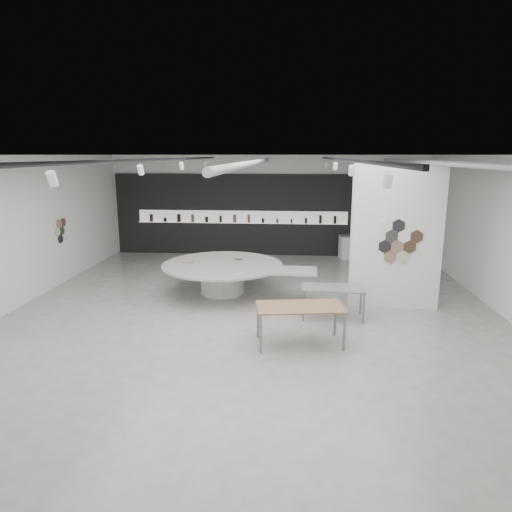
# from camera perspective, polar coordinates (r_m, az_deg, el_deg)

# --- Properties ---
(room) EXTENTS (12.02, 14.02, 3.82)m
(room) POSITION_cam_1_polar(r_m,az_deg,el_deg) (10.58, -0.98, 3.13)
(room) COLOR #9F9D96
(room) RESTS_ON ground
(back_wall_display) EXTENTS (11.80, 0.27, 3.10)m
(back_wall_display) POSITION_cam_1_polar(r_m,az_deg,el_deg) (17.50, 1.25, 5.12)
(back_wall_display) COLOR black
(back_wall_display) RESTS_ON ground
(partition_column) EXTENTS (2.20, 0.38, 3.60)m
(partition_column) POSITION_cam_1_polar(r_m,az_deg,el_deg) (11.85, 17.10, 2.25)
(partition_column) COLOR white
(partition_column) RESTS_ON ground
(display_island) EXTENTS (4.34, 3.47, 0.86)m
(display_island) POSITION_cam_1_polar(r_m,az_deg,el_deg) (12.73, -3.92, -2.27)
(display_island) COLOR white
(display_island) RESTS_ON ground
(sample_table_wood) EXTENTS (1.85, 1.11, 0.82)m
(sample_table_wood) POSITION_cam_1_polar(r_m,az_deg,el_deg) (9.32, 5.52, -6.60)
(sample_table_wood) COLOR olive
(sample_table_wood) RESTS_ON ground
(sample_table_stone) EXTENTS (1.49, 0.79, 0.75)m
(sample_table_stone) POSITION_cam_1_polar(r_m,az_deg,el_deg) (10.95, 9.62, -4.18)
(sample_table_stone) COLOR slate
(sample_table_stone) RESTS_ON ground
(kitchen_counter) EXTENTS (1.63, 0.81, 1.23)m
(kitchen_counter) POSITION_cam_1_polar(r_m,az_deg,el_deg) (17.45, 12.92, 1.13)
(kitchen_counter) COLOR white
(kitchen_counter) RESTS_ON ground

